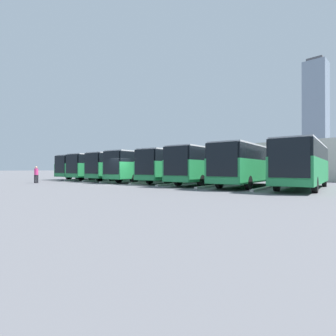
% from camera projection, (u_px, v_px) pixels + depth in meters
% --- Properties ---
extents(ground_plane, '(600.00, 600.00, 0.00)m').
position_uv_depth(ground_plane, '(121.00, 184.00, 24.64)').
color(ground_plane, '#5B5B60').
extents(bus_0, '(3.97, 11.44, 3.33)m').
position_uv_depth(bus_0, '(303.00, 164.00, 19.20)').
color(bus_0, '#238447').
rests_on(bus_0, ground_plane).
extents(curb_divider_0, '(1.22, 7.23, 0.15)m').
position_uv_depth(curb_divider_0, '(267.00, 188.00, 19.35)').
color(curb_divider_0, '#B2B2AD').
rests_on(curb_divider_0, ground_plane).
extents(bus_1, '(3.97, 11.44, 3.33)m').
position_uv_depth(bus_1, '(249.00, 164.00, 21.69)').
color(bus_1, '#238447').
rests_on(bus_1, ground_plane).
extents(curb_divider_1, '(1.22, 7.23, 0.15)m').
position_uv_depth(curb_divider_1, '(217.00, 185.00, 21.84)').
color(curb_divider_1, '#B2B2AD').
rests_on(curb_divider_1, ground_plane).
extents(bus_2, '(3.97, 11.44, 3.33)m').
position_uv_depth(bus_2, '(208.00, 165.00, 24.50)').
color(bus_2, '#238447').
rests_on(bus_2, ground_plane).
extents(curb_divider_2, '(1.22, 7.23, 0.15)m').
position_uv_depth(curb_divider_2, '(180.00, 184.00, 24.66)').
color(curb_divider_2, '#B2B2AD').
rests_on(curb_divider_2, ground_plane).
extents(bus_3, '(3.97, 11.44, 3.33)m').
position_uv_depth(bus_3, '(178.00, 165.00, 27.62)').
color(bus_3, '#238447').
rests_on(bus_3, ground_plane).
extents(curb_divider_3, '(1.22, 7.23, 0.15)m').
position_uv_depth(curb_divider_3, '(153.00, 182.00, 27.78)').
color(curb_divider_3, '#B2B2AD').
rests_on(curb_divider_3, ground_plane).
extents(bus_4, '(3.97, 11.44, 3.33)m').
position_uv_depth(bus_4, '(147.00, 166.00, 29.92)').
color(bus_4, '#238447').
rests_on(bus_4, ground_plane).
extents(curb_divider_4, '(1.22, 7.23, 0.15)m').
position_uv_depth(curb_divider_4, '(125.00, 181.00, 30.07)').
color(curb_divider_4, '#B2B2AD').
rests_on(curb_divider_4, ground_plane).
extents(bus_5, '(3.97, 11.44, 3.33)m').
position_uv_depth(bus_5, '(127.00, 166.00, 32.90)').
color(bus_5, '#238447').
rests_on(bus_5, ground_plane).
extents(curb_divider_5, '(1.22, 7.23, 0.15)m').
position_uv_depth(curb_divider_5, '(107.00, 180.00, 33.06)').
color(curb_divider_5, '#B2B2AD').
rests_on(curb_divider_5, ground_plane).
extents(bus_6, '(3.97, 11.44, 3.33)m').
position_uv_depth(bus_6, '(107.00, 166.00, 35.55)').
color(bus_6, '#238447').
rests_on(bus_6, ground_plane).
extents(curb_divider_6, '(1.22, 7.23, 0.15)m').
position_uv_depth(curb_divider_6, '(88.00, 179.00, 35.71)').
color(curb_divider_6, '#B2B2AD').
rests_on(curb_divider_6, ground_plane).
extents(bus_7, '(3.97, 11.44, 3.33)m').
position_uv_depth(bus_7, '(94.00, 166.00, 38.62)').
color(bus_7, '#238447').
rests_on(bus_7, ground_plane).
extents(pedestrian, '(0.49, 0.49, 1.74)m').
position_uv_depth(pedestrian, '(36.00, 174.00, 27.01)').
color(pedestrian, black).
rests_on(pedestrian, ground_plane).
extents(station_building, '(40.36, 12.78, 5.01)m').
position_uv_depth(station_building, '(242.00, 162.00, 42.38)').
color(station_building, beige).
rests_on(station_building, ground_plane).
extents(office_tower, '(14.43, 14.43, 79.04)m').
position_uv_depth(office_tower, '(316.00, 116.00, 184.05)').
color(office_tower, '#7F8EA3').
rests_on(office_tower, ground_plane).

